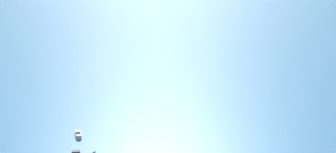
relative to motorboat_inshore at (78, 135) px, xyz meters
name	(u,v)px	position (x,y,z in m)	size (l,w,h in m)	color
motorboat_inshore	(78,135)	(0.00, 0.00, 0.00)	(6.40, 4.17, 1.83)	#9E9993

